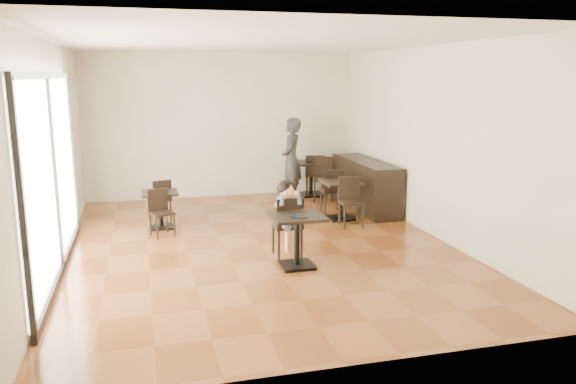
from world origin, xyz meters
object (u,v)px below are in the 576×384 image
object	(u,v)px
child_table	(297,241)
chair_mid_a	(331,191)
adult_patron	(291,159)
child	(287,218)
chair_left_b	(162,213)
cafe_table_left	(161,210)
cafe_table_back	(311,179)
child_chair	(287,226)
chair_back_a	(315,175)
cafe_table_mid	(341,200)
chair_left_a	(159,200)
chair_back_b	(323,179)
chair_mid_b	(351,203)

from	to	relation	value
child_table	chair_mid_a	bearing A→B (deg)	62.44
adult_patron	child	bearing A→B (deg)	2.22
child	chair_left_b	world-z (taller)	child
cafe_table_left	chair_mid_a	distance (m)	3.36
cafe_table_back	chair_mid_a	xyz separation A→B (m)	(-0.08, -1.65, 0.05)
child_chair	chair_back_a	world-z (taller)	chair_back_a
child_table	child	xyz separation A→B (m)	(0.00, 0.55, 0.20)
chair_left_b	chair_back_a	distance (m)	4.35
cafe_table_mid	chair_left_a	size ratio (longest dim) A/B	0.93
chair_left_a	chair_back_a	xyz separation A→B (m)	(3.53, 1.44, 0.08)
chair_back_b	cafe_table_mid	bearing A→B (deg)	-78.13
chair_mid_b	chair_back_b	world-z (taller)	chair_back_b
chair_mid_b	chair_back_b	distance (m)	2.21
chair_left_b	chair_back_b	bearing A→B (deg)	8.45
chair_mid_b	chair_back_b	bearing A→B (deg)	90.11
child_table	cafe_table_back	size ratio (longest dim) A/B	0.97
adult_patron	chair_back_a	distance (m)	0.85
chair_left_a	chair_back_b	distance (m)	3.64
adult_patron	chair_mid_a	distance (m)	1.50
child	cafe_table_left	size ratio (longest dim) A/B	1.76
cafe_table_back	chair_left_b	bearing A→B (deg)	-143.85
child_chair	child	bearing A→B (deg)	-0.00
child	chair_left_b	bearing A→B (deg)	139.06
child_table	adult_patron	xyz separation A→B (m)	(1.08, 4.32, 0.52)
child_table	chair_mid_a	world-z (taller)	chair_mid_a
child_chair	chair_mid_b	bearing A→B (deg)	-139.63
cafe_table_back	chair_mid_b	size ratio (longest dim) A/B	0.88
cafe_table_mid	chair_left_b	world-z (taller)	chair_left_b
chair_left_b	chair_back_a	world-z (taller)	chair_back_a
chair_mid_b	chair_left_a	bearing A→B (deg)	162.98
child_table	chair_mid_a	size ratio (longest dim) A/B	0.86
adult_patron	cafe_table_mid	size ratio (longest dim) A/B	2.43
chair_left_a	chair_back_b	world-z (taller)	chair_back_b
chair_back_a	chair_back_b	xyz separation A→B (m)	(0.00, -0.59, 0.00)
child_chair	adult_patron	size ratio (longest dim) A/B	0.51
child	cafe_table_mid	xyz separation A→B (m)	(1.55, 1.87, -0.21)
child_chair	cafe_table_left	size ratio (longest dim) A/B	1.40
child_table	chair_back_a	world-z (taller)	chair_back_a
child	chair_mid_b	world-z (taller)	child
chair_left_b	child_table	bearing A→B (deg)	-70.03
cafe_table_left	child_chair	bearing A→B (deg)	-49.55
cafe_table_left	chair_mid_a	bearing A→B (deg)	5.15
child	cafe_table_back	bearing A→B (deg)	68.22
child_chair	chair_left_b	world-z (taller)	child_chair
child_table	cafe_table_left	size ratio (longest dim) A/B	1.16
child_chair	chair_back_b	xyz separation A→B (m)	(1.73, 3.52, 0.01)
chair_left_b	chair_back_b	distance (m)	4.04
chair_mid_a	chair_left_b	distance (m)	3.46
child_table	chair_left_a	xyz separation A→B (m)	(-1.80, 3.21, 0.01)
chair_back_b	cafe_table_left	bearing A→B (deg)	-140.10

